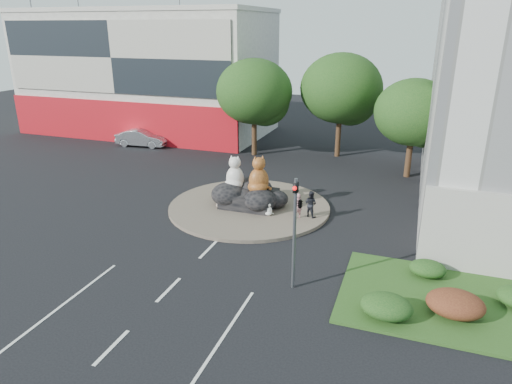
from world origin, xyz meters
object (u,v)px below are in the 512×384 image
at_px(kitten_white, 269,209).
at_px(cat_white, 235,172).
at_px(pedestrian_dark, 311,204).
at_px(pedestrian_pink, 298,206).
at_px(parked_car, 142,138).
at_px(cat_tabby, 259,174).
at_px(kitten_calico, 220,201).
at_px(litter_bin, 383,306).

bearing_deg(kitten_white, cat_white, 113.54).
bearing_deg(pedestrian_dark, cat_white, 12.52).
height_order(pedestrian_pink, pedestrian_dark, pedestrian_dark).
bearing_deg(parked_car, cat_white, -134.12).
bearing_deg(pedestrian_pink, parked_car, -75.80).
height_order(cat_white, pedestrian_pink, cat_white).
height_order(pedestrian_pink, parked_car, pedestrian_pink).
bearing_deg(pedestrian_pink, kitten_white, -35.93).
xyz_separation_m(cat_tabby, parked_car, (-15.63, 11.21, -1.47)).
bearing_deg(cat_tabby, kitten_white, -81.94).
height_order(cat_tabby, kitten_white, cat_tabby).
height_order(cat_white, kitten_calico, cat_white).
bearing_deg(kitten_calico, cat_white, 70.37).
xyz_separation_m(kitten_calico, pedestrian_pink, (4.91, 0.03, 0.35)).
relative_size(pedestrian_dark, litter_bin, 2.06).
bearing_deg(litter_bin, kitten_white, 132.80).
relative_size(cat_white, litter_bin, 2.85).
bearing_deg(cat_tabby, litter_bin, -80.40).
bearing_deg(pedestrian_dark, cat_tabby, 10.86).
relative_size(kitten_white, parked_car, 0.17).
distance_m(kitten_white, pedestrian_pink, 1.75).
bearing_deg(pedestrian_pink, cat_tabby, -62.20).
bearing_deg(litter_bin, cat_white, 137.31).
bearing_deg(pedestrian_pink, pedestrian_dark, 171.36).
bearing_deg(cat_tabby, parked_car, 111.37).
distance_m(pedestrian_pink, pedestrian_dark, 0.81).
bearing_deg(pedestrian_dark, litter_bin, 140.02).
bearing_deg(kitten_white, cat_tabby, 90.67).
xyz_separation_m(cat_white, litter_bin, (9.90, -9.13, -1.69)).
bearing_deg(pedestrian_dark, pedestrian_pink, 53.58).
distance_m(cat_white, pedestrian_pink, 4.65).
xyz_separation_m(kitten_calico, litter_bin, (10.47, -7.99, -0.10)).
xyz_separation_m(cat_white, cat_tabby, (1.61, -0.11, 0.08)).
relative_size(kitten_calico, pedestrian_pink, 0.54).
xyz_separation_m(cat_tabby, litter_bin, (8.28, -9.02, -1.77)).
xyz_separation_m(cat_tabby, kitten_white, (1.03, -1.18, -1.66)).
bearing_deg(parked_car, litter_bin, -135.98).
relative_size(kitten_calico, pedestrian_dark, 0.51).
xyz_separation_m(kitten_white, pedestrian_dark, (2.37, 0.63, 0.38)).
relative_size(cat_white, pedestrian_dark, 1.38).
bearing_deg(kitten_white, parked_car, 102.99).
distance_m(cat_tabby, parked_car, 19.30).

